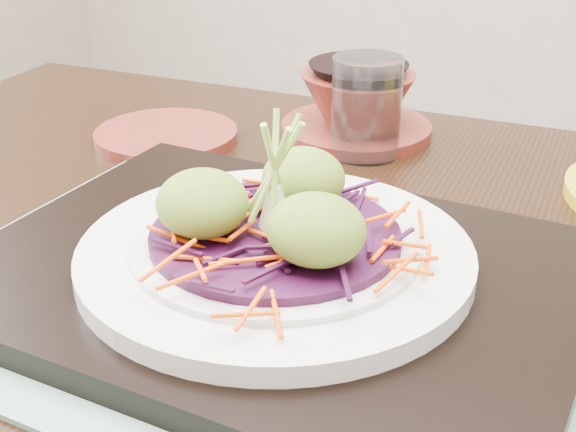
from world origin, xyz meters
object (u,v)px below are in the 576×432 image
at_px(terracotta_bowl_set, 357,107).
at_px(water_glass, 366,107).
at_px(dining_table, 328,359).
at_px(terracotta_side_plate, 166,135).
at_px(white_plate, 275,253).
at_px(serving_tray, 276,276).

bearing_deg(terracotta_bowl_set, water_glass, -58.63).
height_order(dining_table, terracotta_side_plate, terracotta_side_plate).
distance_m(dining_table, white_plate, 0.15).
bearing_deg(white_plate, terracotta_side_plate, 138.59).
xyz_separation_m(dining_table, terracotta_bowl_set, (-0.10, 0.28, 0.13)).
bearing_deg(dining_table, white_plate, -108.23).
distance_m(white_plate, terracotta_bowl_set, 0.35).
relative_size(white_plate, terracotta_bowl_set, 1.46).
xyz_separation_m(serving_tray, white_plate, (0.00, 0.00, 0.02)).
relative_size(white_plate, water_glass, 2.78).
height_order(serving_tray, water_glass, water_glass).
bearing_deg(white_plate, water_glass, 99.49).
distance_m(terracotta_side_plate, terracotta_bowl_set, 0.21).
bearing_deg(serving_tray, white_plate, 0.00).
height_order(serving_tray, terracotta_bowl_set, terracotta_bowl_set).
distance_m(white_plate, water_glass, 0.30).
bearing_deg(serving_tray, water_glass, 99.74).
bearing_deg(water_glass, terracotta_side_plate, -163.46).
bearing_deg(terracotta_bowl_set, serving_tray, -76.90).
xyz_separation_m(terracotta_side_plate, terracotta_bowl_set, (0.18, 0.11, 0.03)).
bearing_deg(serving_tray, dining_table, 76.07).
height_order(dining_table, water_glass, water_glass).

